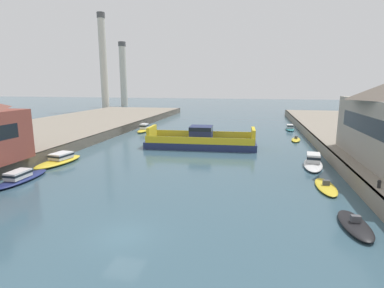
{
  "coord_description": "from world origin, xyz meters",
  "views": [
    {
      "loc": [
        8.66,
        -17.91,
        10.38
      ],
      "look_at": [
        0.0,
        23.16,
        2.0
      ],
      "focal_mm": 28.24,
      "sensor_mm": 36.0,
      "label": 1
    }
  ],
  "objects_px": {
    "moored_boat_upstream_a": "(355,225)",
    "smokestack_distant_b": "(123,72)",
    "moored_boat_mid_left": "(144,129)",
    "smokestack_distant_a": "(103,60)",
    "chain_ferry": "(201,141)",
    "moored_boat_near_right": "(313,162)",
    "moored_boat_upstream_b": "(326,187)",
    "moored_boat_far_right": "(290,128)",
    "moored_boat_near_left": "(59,160)",
    "moored_boat_far_left": "(296,140)",
    "moored_boat_mid_right": "(21,177)"
  },
  "relations": [
    {
      "from": "moored_boat_upstream_b",
      "to": "chain_ferry",
      "type": "bearing_deg",
      "value": 132.15
    },
    {
      "from": "moored_boat_upstream_a",
      "to": "smokestack_distant_b",
      "type": "distance_m",
      "value": 132.24
    },
    {
      "from": "moored_boat_near_left",
      "to": "smokestack_distant_b",
      "type": "bearing_deg",
      "value": 109.72
    },
    {
      "from": "chain_ferry",
      "to": "moored_boat_far_left",
      "type": "distance_m",
      "value": 18.65
    },
    {
      "from": "moored_boat_near_left",
      "to": "moored_boat_near_right",
      "type": "bearing_deg",
      "value": 9.65
    },
    {
      "from": "moored_boat_mid_left",
      "to": "smokestack_distant_a",
      "type": "xyz_separation_m",
      "value": [
        -33.21,
        46.28,
        18.52
      ]
    },
    {
      "from": "moored_boat_near_right",
      "to": "smokestack_distant_a",
      "type": "bearing_deg",
      "value": 133.24
    },
    {
      "from": "moored_boat_near_right",
      "to": "moored_boat_mid_right",
      "type": "xyz_separation_m",
      "value": [
        -32.07,
        -13.09,
        -0.11
      ]
    },
    {
      "from": "chain_ferry",
      "to": "smokestack_distant_b",
      "type": "height_order",
      "value": "smokestack_distant_b"
    },
    {
      "from": "moored_boat_far_right",
      "to": "moored_boat_near_right",
      "type": "bearing_deg",
      "value": -90.62
    },
    {
      "from": "moored_boat_near_left",
      "to": "moored_boat_upstream_a",
      "type": "bearing_deg",
      "value": -19.81
    },
    {
      "from": "chain_ferry",
      "to": "moored_boat_far_left",
      "type": "relative_size",
      "value": 3.61
    },
    {
      "from": "moored_boat_near_right",
      "to": "moored_boat_upstream_b",
      "type": "distance_m",
      "value": 8.75
    },
    {
      "from": "moored_boat_near_left",
      "to": "moored_boat_upstream_a",
      "type": "height_order",
      "value": "moored_boat_near_left"
    },
    {
      "from": "moored_boat_upstream_a",
      "to": "moored_boat_upstream_b",
      "type": "distance_m",
      "value": 8.62
    },
    {
      "from": "moored_boat_far_left",
      "to": "moored_boat_upstream_b",
      "type": "height_order",
      "value": "moored_boat_far_left"
    },
    {
      "from": "chain_ferry",
      "to": "moored_boat_far_right",
      "type": "relative_size",
      "value": 3.38
    },
    {
      "from": "moored_boat_near_left",
      "to": "moored_boat_near_right",
      "type": "relative_size",
      "value": 1.05
    },
    {
      "from": "chain_ferry",
      "to": "moored_boat_far_left",
      "type": "xyz_separation_m",
      "value": [
        16.26,
        9.09,
        -0.86
      ]
    },
    {
      "from": "moored_boat_far_left",
      "to": "moored_boat_upstream_b",
      "type": "xyz_separation_m",
      "value": [
        -0.29,
        -26.73,
        -0.01
      ]
    },
    {
      "from": "smokestack_distant_b",
      "to": "moored_boat_near_left",
      "type": "bearing_deg",
      "value": -70.28
    },
    {
      "from": "moored_boat_far_right",
      "to": "moored_boat_upstream_a",
      "type": "xyz_separation_m",
      "value": [
        -0.37,
        -48.99,
        -0.22
      ]
    },
    {
      "from": "moored_boat_near_right",
      "to": "moored_boat_upstream_a",
      "type": "xyz_separation_m",
      "value": [
        -0.03,
        -17.35,
        -0.34
      ]
    },
    {
      "from": "moored_boat_near_left",
      "to": "moored_boat_upstream_a",
      "type": "xyz_separation_m",
      "value": [
        32.71,
        -11.78,
        -0.26
      ]
    },
    {
      "from": "chain_ferry",
      "to": "moored_boat_near_right",
      "type": "xyz_separation_m",
      "value": [
        16.21,
        -8.91,
        -0.5
      ]
    },
    {
      "from": "moored_boat_near_right",
      "to": "moored_boat_mid_left",
      "type": "bearing_deg",
      "value": 144.39
    },
    {
      "from": "moored_boat_upstream_a",
      "to": "moored_boat_upstream_b",
      "type": "bearing_deg",
      "value": 91.45
    },
    {
      "from": "moored_boat_near_right",
      "to": "moored_boat_mid_left",
      "type": "relative_size",
      "value": 1.29
    },
    {
      "from": "moored_boat_mid_right",
      "to": "moored_boat_far_right",
      "type": "height_order",
      "value": "moored_boat_mid_right"
    },
    {
      "from": "smokestack_distant_a",
      "to": "smokestack_distant_b",
      "type": "height_order",
      "value": "smokestack_distant_a"
    },
    {
      "from": "moored_boat_mid_left",
      "to": "smokestack_distant_a",
      "type": "bearing_deg",
      "value": 125.66
    },
    {
      "from": "moored_boat_near_left",
      "to": "moored_boat_upstream_a",
      "type": "relative_size",
      "value": 1.5
    },
    {
      "from": "chain_ferry",
      "to": "moored_boat_upstream_b",
      "type": "relative_size",
      "value": 3.2
    },
    {
      "from": "moored_boat_mid_left",
      "to": "moored_boat_far_left",
      "type": "xyz_separation_m",
      "value": [
        31.65,
        -4.64,
        -0.41
      ]
    },
    {
      "from": "smokestack_distant_b",
      "to": "moored_boat_mid_right",
      "type": "bearing_deg",
      "value": -71.24
    },
    {
      "from": "moored_boat_far_left",
      "to": "smokestack_distant_a",
      "type": "bearing_deg",
      "value": 141.87
    },
    {
      "from": "moored_boat_near_right",
      "to": "moored_boat_mid_right",
      "type": "bearing_deg",
      "value": -157.8
    },
    {
      "from": "moored_boat_near_right",
      "to": "moored_boat_far_right",
      "type": "height_order",
      "value": "moored_boat_near_right"
    },
    {
      "from": "moored_boat_mid_right",
      "to": "moored_boat_near_left",
      "type": "bearing_deg",
      "value": 95.09
    },
    {
      "from": "moored_boat_near_left",
      "to": "smokestack_distant_a",
      "type": "distance_m",
      "value": 83.21
    },
    {
      "from": "moored_boat_upstream_b",
      "to": "moored_boat_near_left",
      "type": "bearing_deg",
      "value": 174.43
    },
    {
      "from": "moored_boat_mid_left",
      "to": "moored_boat_upstream_b",
      "type": "distance_m",
      "value": 44.36
    },
    {
      "from": "smokestack_distant_a",
      "to": "moored_boat_upstream_b",
      "type": "bearing_deg",
      "value": -50.25
    },
    {
      "from": "moored_boat_near_right",
      "to": "smokestack_distant_b",
      "type": "bearing_deg",
      "value": 125.96
    },
    {
      "from": "moored_boat_mid_right",
      "to": "smokestack_distant_a",
      "type": "xyz_separation_m",
      "value": [
        -32.75,
        82.0,
        18.68
      ]
    },
    {
      "from": "moored_boat_upstream_a",
      "to": "smokestack_distant_b",
      "type": "bearing_deg",
      "value": 121.5
    },
    {
      "from": "moored_boat_near_left",
      "to": "moored_boat_far_right",
      "type": "bearing_deg",
      "value": 48.36
    },
    {
      "from": "moored_boat_mid_left",
      "to": "smokestack_distant_a",
      "type": "height_order",
      "value": "smokestack_distant_a"
    },
    {
      "from": "chain_ferry",
      "to": "moored_boat_upstream_a",
      "type": "distance_m",
      "value": 30.85
    },
    {
      "from": "chain_ferry",
      "to": "moored_boat_mid_right",
      "type": "relative_size",
      "value": 2.49
    }
  ]
}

